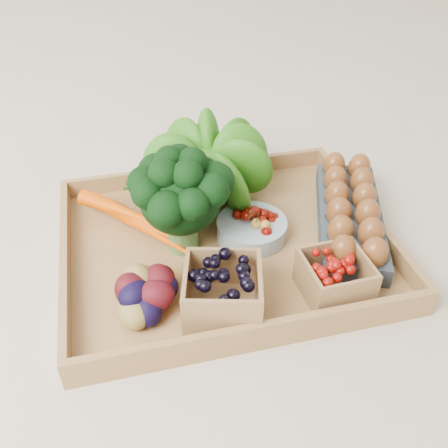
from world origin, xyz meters
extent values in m
plane|color=beige|center=(0.00, 0.00, 0.00)|extent=(4.00, 4.00, 0.00)
cube|color=#A47645|center=(0.00, 0.00, 0.01)|extent=(0.55, 0.45, 0.01)
sphere|color=#21590D|center=(0.01, 0.15, 0.10)|extent=(0.17, 0.17, 0.17)
cylinder|color=#8C9EA5|center=(0.05, 0.01, 0.03)|extent=(0.13, 0.13, 0.03)
cube|color=#373E46|center=(0.23, 0.00, 0.03)|extent=(0.21, 0.33, 0.04)
cube|color=black|center=(-0.04, -0.15, 0.05)|extent=(0.14, 0.14, 0.08)
cube|color=#7C0A05|center=(0.14, -0.16, 0.05)|extent=(0.10, 0.10, 0.07)
camera|label=1|loc=(-0.16, -0.65, 0.58)|focal=40.00mm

